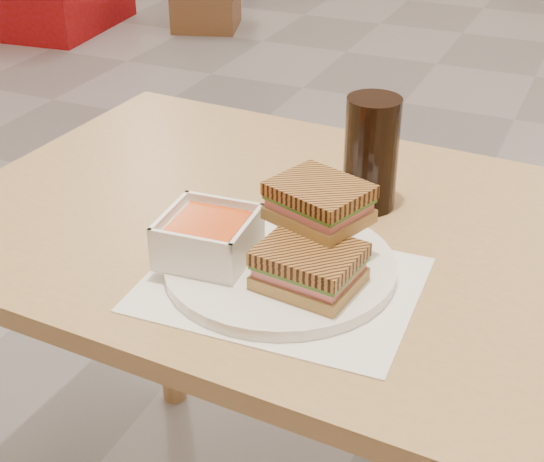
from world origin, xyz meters
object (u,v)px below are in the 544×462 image
at_px(soup_bowl, 208,239).
at_px(cola_glass, 371,154).
at_px(plate, 280,266).
at_px(panini_lower, 309,267).
at_px(main_table, 354,305).

height_order(soup_bowl, cola_glass, cola_glass).
height_order(plate, cola_glass, cola_glass).
height_order(plate, panini_lower, panini_lower).
relative_size(soup_bowl, panini_lower, 0.94).
xyz_separation_m(soup_bowl, cola_glass, (0.13, 0.25, 0.04)).
distance_m(main_table, panini_lower, 0.22).
bearing_deg(panini_lower, plate, 146.84).
bearing_deg(soup_bowl, cola_glass, 61.87).
height_order(main_table, panini_lower, panini_lower).
bearing_deg(soup_bowl, main_table, 45.32).
distance_m(plate, cola_glass, 0.24).
distance_m(main_table, plate, 0.19).
xyz_separation_m(main_table, cola_glass, (-0.02, 0.10, 0.20)).
height_order(main_table, cola_glass, cola_glass).
bearing_deg(cola_glass, plate, -101.46).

